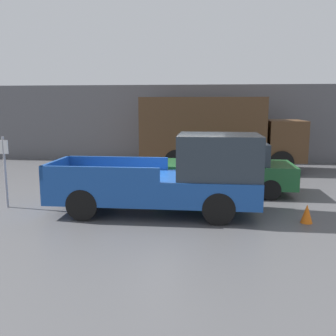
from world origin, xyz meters
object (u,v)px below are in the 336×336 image
Objects in this scene: parking_sign at (5,168)px; pickup_truck at (175,177)px; car at (225,168)px; traffic_cone at (307,214)px; delivery_truck at (215,131)px; newspaper_box at (273,154)px.

pickup_truck is at bearing -1.13° from parking_sign.
car reaches higher than traffic_cone.
newspaper_box is (3.04, 2.18, -1.31)m from delivery_truck.
car is at bearing 121.24° from traffic_cone.
pickup_truck is 7.52m from delivery_truck.
parking_sign is (-6.48, -2.61, 0.33)m from car.
parking_sign is (-6.19, -7.28, -0.61)m from delivery_truck.
pickup_truck is 3.57m from traffic_cone.
parking_sign reaches higher than car.
parking_sign is at bearing -158.03° from car.
parking_sign is 13.24m from newspaper_box.
parking_sign is at bearing 178.87° from pickup_truck.
car is 4.72× the size of newspaper_box.
parking_sign is 4.26× the size of traffic_cone.
delivery_truck is at bearing 80.68° from pickup_truck.
newspaper_box is at bearing 45.70° from parking_sign.
pickup_truck reaches higher than traffic_cone.
car is at bearing 61.04° from pickup_truck.
delivery_truck is (-0.29, 4.67, 0.93)m from car.
car is (1.50, 2.71, -0.17)m from pickup_truck.
traffic_cone is at bearing -58.76° from car.
delivery_truck reaches higher than parking_sign.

